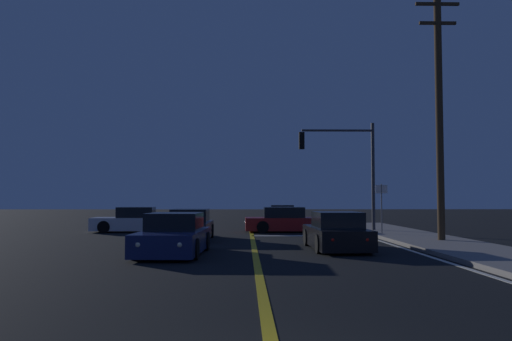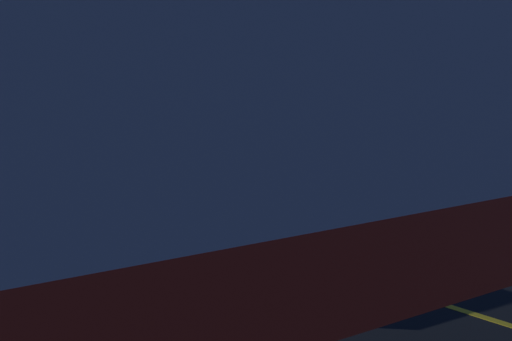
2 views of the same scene
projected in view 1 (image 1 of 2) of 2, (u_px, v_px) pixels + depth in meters
The scene contains 13 objects.
sidewalk_right at pixel (494, 256), 15.97m from camera, with size 3.20×39.29×0.15m, color gray.
lane_line_center at pixel (256, 258), 15.82m from camera, with size 0.20×37.11×0.01m, color gold.
lane_line_edge_right at pixel (434, 258), 15.93m from camera, with size 0.16×37.11×0.01m, color silver.
stop_bar at pixel (311, 236), 25.28m from camera, with size 5.66×0.50×0.01m, color silver.
car_mid_block_white at pixel (133, 221), 28.22m from camera, with size 4.20×2.06×1.34m.
car_following_oncoming_black at pixel (336, 233), 18.61m from camera, with size 1.95×4.65×1.34m.
car_side_waiting_red at pixel (288, 221), 28.16m from camera, with size 4.72×2.01×1.34m.
car_lead_oncoming_charcoal at pixel (190, 226), 22.97m from camera, with size 1.94×4.40×1.34m.
car_parked_curb_teal at pixel (282, 216), 36.56m from camera, with size 1.99×4.32×1.34m.
car_distant_tail_navy at pixel (174, 236), 16.99m from camera, with size 2.14×4.68×1.34m.
traffic_signal_near_right at pixel (346, 159), 27.82m from camera, with size 4.03×0.28×5.82m.
utility_pole_right at pixel (439, 110), 21.30m from camera, with size 1.80×0.30×10.40m.
street_sign_corner at pixel (381, 201), 24.93m from camera, with size 0.56×0.08×2.50m.
Camera 1 is at (-0.33, -5.02, 1.83)m, focal length 36.80 mm.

